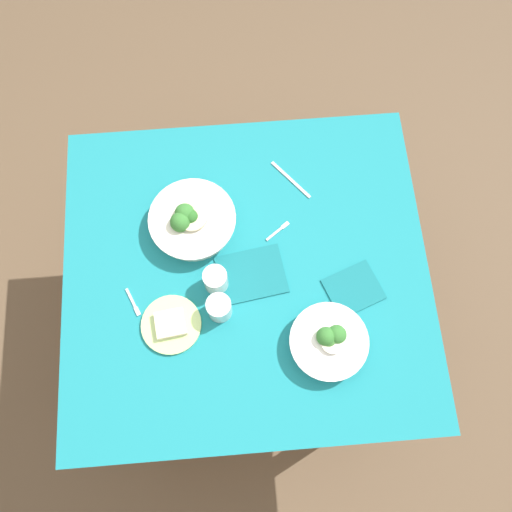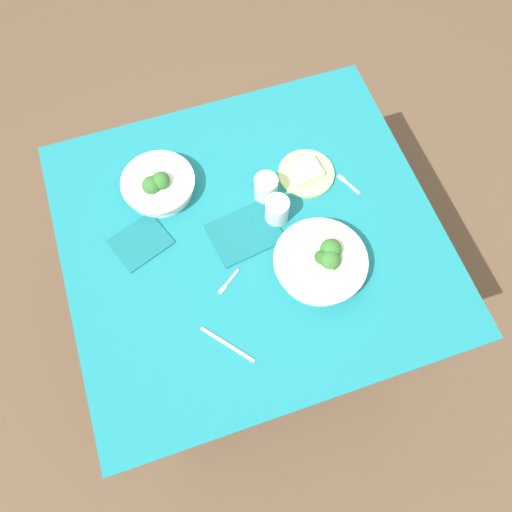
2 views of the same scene
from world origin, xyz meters
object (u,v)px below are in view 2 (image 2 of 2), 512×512
water_glass_center (277,210)px  napkin_folded_lower (141,242)px  napkin_folded_upper (245,233)px  broccoli_bowl_far (159,185)px  water_glass_side (266,188)px  broccoli_bowl_near (321,262)px  fork_by_far_bowl (228,283)px  bread_side_plate (306,173)px  table_knife_left (227,345)px  fork_by_near_bowl (348,184)px

water_glass_center → napkin_folded_lower: bearing=173.1°
napkin_folded_upper → napkin_folded_lower: bearing=167.0°
broccoli_bowl_far → napkin_folded_upper: bearing=-47.7°
water_glass_side → broccoli_bowl_near: bearing=-75.9°
fork_by_far_bowl → napkin_folded_upper: napkin_folded_upper is taller
water_glass_center → bread_side_plate: bearing=39.4°
bread_side_plate → napkin_folded_lower: bearing=-173.2°
table_knife_left → napkin_folded_lower: (-0.16, 0.39, 0.00)m
broccoli_bowl_near → napkin_folded_lower: size_ratio=1.71×
broccoli_bowl_near → water_glass_center: bearing=108.3°
water_glass_side → fork_by_far_bowl: 0.33m
broccoli_bowl_near → napkin_folded_lower: broccoli_bowl_near is taller
fork_by_far_bowl → fork_by_near_bowl: bearing=167.7°
table_knife_left → water_glass_center: bearing=-77.3°
water_glass_center → water_glass_side: 0.09m
napkin_folded_upper → water_glass_center: bearing=11.0°
napkin_folded_lower → fork_by_near_bowl: bearing=-0.7°
water_glass_center → table_knife_left: 0.44m
broccoli_bowl_near → fork_by_near_bowl: 0.31m
broccoli_bowl_far → napkin_folded_upper: 0.32m
water_glass_center → napkin_folded_upper: size_ratio=0.44×
broccoli_bowl_far → napkin_folded_upper: broccoli_bowl_far is taller
broccoli_bowl_far → fork_by_far_bowl: bearing=-73.3°
broccoli_bowl_far → table_knife_left: size_ratio=1.30×
napkin_folded_upper → fork_by_far_bowl: bearing=-125.2°
broccoli_bowl_far → table_knife_left: (0.06, -0.55, -0.03)m
fork_by_far_bowl → table_knife_left: same height
table_knife_left → napkin_folded_upper: 0.36m
broccoli_bowl_far → bread_side_plate: broccoli_bowl_far is taller
water_glass_side → fork_by_near_bowl: size_ratio=0.97×
broccoli_bowl_far → napkin_folded_lower: (-0.10, -0.16, -0.03)m
water_glass_center → napkin_folded_lower: size_ratio=0.57×
bread_side_plate → napkin_folded_upper: 0.29m
water_glass_center → fork_by_near_bowl: bearing=9.3°
napkin_folded_upper → water_glass_side: bearing=46.1°
broccoli_bowl_far → napkin_folded_lower: bearing=-122.5°
broccoli_bowl_far → napkin_folded_lower: 0.19m
water_glass_side → fork_by_near_bowl: bearing=-9.5°
table_knife_left → napkin_folded_upper: (0.16, 0.32, 0.00)m
bread_side_plate → napkin_folded_lower: (-0.57, -0.07, -0.01)m
water_glass_side → fork_by_far_bowl: (-0.20, -0.25, -0.04)m
broccoli_bowl_far → water_glass_side: (0.32, -0.12, 0.01)m
water_glass_side → napkin_folded_lower: size_ratio=0.55×
broccoli_bowl_near → water_glass_side: 0.30m
broccoli_bowl_far → water_glass_side: broccoli_bowl_far is taller
bread_side_plate → table_knife_left: 0.62m
bread_side_plate → water_glass_side: 0.16m
fork_by_far_bowl → napkin_folded_lower: size_ratio=0.51×
water_glass_center → table_knife_left: (-0.27, -0.34, -0.04)m
water_glass_center → fork_by_near_bowl: 0.27m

